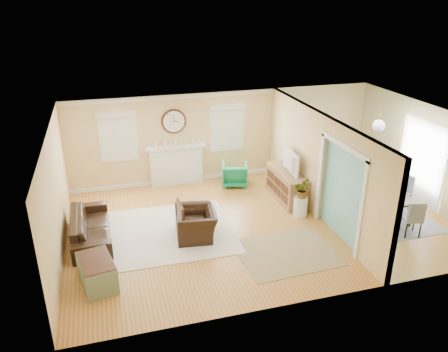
{
  "coord_description": "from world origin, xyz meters",
  "views": [
    {
      "loc": [
        -3.38,
        -8.76,
        5.21
      ],
      "look_at": [
        -0.8,
        0.3,
        1.2
      ],
      "focal_mm": 35.0,
      "sensor_mm": 36.0,
      "label": 1
    }
  ],
  "objects_px": {
    "sofa": "(91,227)",
    "credenza": "(286,185)",
    "dining_table": "(379,201)",
    "eames_chair": "(196,223)",
    "green_chair": "(235,174)"
  },
  "relations": [
    {
      "from": "dining_table",
      "to": "eames_chair",
      "type": "bearing_deg",
      "value": 94.39
    },
    {
      "from": "credenza",
      "to": "dining_table",
      "type": "bearing_deg",
      "value": -35.4
    },
    {
      "from": "credenza",
      "to": "green_chair",
      "type": "bearing_deg",
      "value": 129.81
    },
    {
      "from": "eames_chair",
      "to": "green_chair",
      "type": "relative_size",
      "value": 1.41
    },
    {
      "from": "sofa",
      "to": "credenza",
      "type": "height_order",
      "value": "credenza"
    },
    {
      "from": "sofa",
      "to": "credenza",
      "type": "bearing_deg",
      "value": -83.08
    },
    {
      "from": "eames_chair",
      "to": "credenza",
      "type": "xyz_separation_m",
      "value": [
        2.76,
        1.26,
        0.07
      ]
    },
    {
      "from": "sofa",
      "to": "green_chair",
      "type": "bearing_deg",
      "value": -64.78
    },
    {
      "from": "eames_chair",
      "to": "green_chair",
      "type": "bearing_deg",
      "value": 152.99
    },
    {
      "from": "eames_chair",
      "to": "credenza",
      "type": "distance_m",
      "value": 3.03
    },
    {
      "from": "sofa",
      "to": "dining_table",
      "type": "xyz_separation_m",
      "value": [
        7.02,
        -0.66,
        0.01
      ]
    },
    {
      "from": "credenza",
      "to": "dining_table",
      "type": "height_order",
      "value": "credenza"
    },
    {
      "from": "eames_chair",
      "to": "dining_table",
      "type": "relative_size",
      "value": 0.57
    },
    {
      "from": "sofa",
      "to": "green_chair",
      "type": "xyz_separation_m",
      "value": [
        4.01,
        1.99,
        0.02
      ]
    },
    {
      "from": "dining_table",
      "to": "green_chair",
      "type": "bearing_deg",
      "value": 54.47
    }
  ]
}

